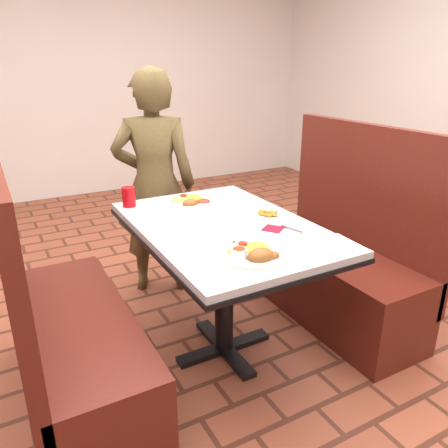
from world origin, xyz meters
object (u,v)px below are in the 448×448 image
at_px(far_dinner_plate, 191,200).
at_px(diner_person, 155,185).
at_px(booth_bench_left, 68,342).
at_px(near_dinner_plate, 255,250).
at_px(plantain_plate, 267,215).
at_px(red_tumbler, 129,197).
at_px(booth_bench_right, 338,266).
at_px(dining_table, 224,242).

bearing_deg(far_dinner_plate, diner_person, 93.96).
xyz_separation_m(booth_bench_left, far_dinner_plate, (0.79, 0.38, 0.45)).
distance_m(near_dinner_plate, far_dinner_plate, 0.78).
height_order(near_dinner_plate, plantain_plate, near_dinner_plate).
height_order(near_dinner_plate, far_dinner_plate, near_dinner_plate).
bearing_deg(plantain_plate, red_tumbler, 138.19).
xyz_separation_m(booth_bench_right, plantain_plate, (-0.55, -0.01, 0.43)).
xyz_separation_m(near_dinner_plate, red_tumbler, (-0.25, 0.91, 0.03)).
bearing_deg(far_dinner_plate, near_dinner_plate, -95.30).
height_order(booth_bench_left, near_dinner_plate, booth_bench_left).
xyz_separation_m(dining_table, booth_bench_left, (-0.80, 0.00, -0.32)).
height_order(dining_table, near_dinner_plate, near_dinner_plate).
relative_size(dining_table, booth_bench_right, 1.01).
bearing_deg(booth_bench_left, dining_table, 0.00).
distance_m(dining_table, near_dinner_plate, 0.43).
bearing_deg(red_tumbler, diner_person, 52.23).
bearing_deg(diner_person, near_dinner_plate, 112.39).
relative_size(far_dinner_plate, red_tumbler, 2.49).
bearing_deg(near_dinner_plate, plantain_plate, 50.00).
bearing_deg(booth_bench_left, red_tumbler, 46.86).
relative_size(booth_bench_left, plantain_plate, 7.06).
bearing_deg(far_dinner_plate, booth_bench_left, -154.63).
relative_size(plantain_plate, red_tumbler, 1.56).
relative_size(booth_bench_left, near_dinner_plate, 4.45).
bearing_deg(booth_bench_right, near_dinner_plate, -155.33).
bearing_deg(booth_bench_left, plantain_plate, -0.64).
height_order(far_dinner_plate, red_tumbler, red_tumbler).
bearing_deg(red_tumbler, far_dinner_plate, -21.56).
height_order(diner_person, red_tumbler, diner_person).
relative_size(near_dinner_plate, far_dinner_plate, 0.99).
relative_size(diner_person, plantain_plate, 8.75).
relative_size(booth_bench_right, red_tumbler, 10.99).
xyz_separation_m(booth_bench_right, near_dinner_plate, (-0.87, -0.40, 0.45)).
distance_m(plantain_plate, red_tumbler, 0.78).
xyz_separation_m(diner_person, far_dinner_plate, (0.03, -0.50, 0.03)).
distance_m(dining_table, diner_person, 0.88).
bearing_deg(diner_person, dining_table, 116.58).
bearing_deg(plantain_plate, booth_bench_left, 179.36).
bearing_deg(booth_bench_left, booth_bench_right, 0.00).
height_order(far_dinner_plate, plantain_plate, far_dinner_plate).
bearing_deg(red_tumbler, near_dinner_plate, -74.58).
distance_m(diner_person, near_dinner_plate, 1.28).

